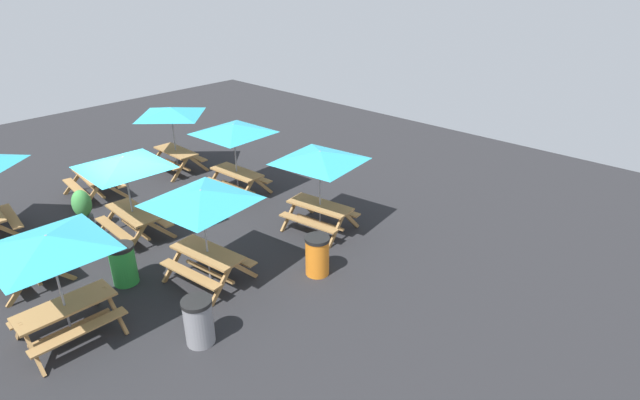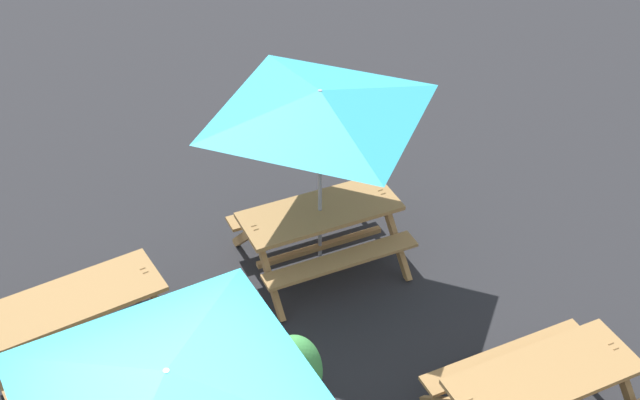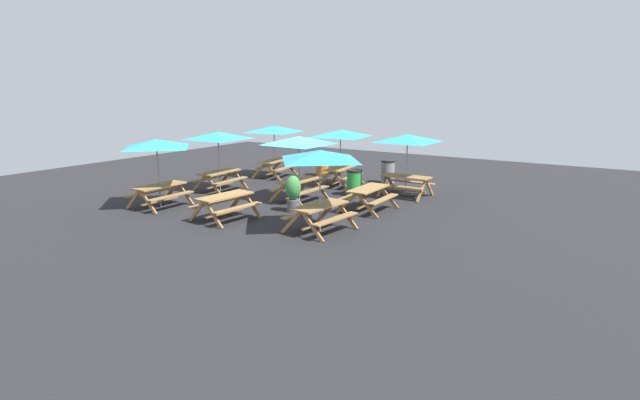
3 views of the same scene
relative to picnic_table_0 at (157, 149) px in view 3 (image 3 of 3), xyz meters
name	(u,v)px [view 3 (image 3 of 3)]	position (x,y,z in m)	size (l,w,h in m)	color
ground_plane	(292,200)	(-3.27, 3.14, -1.99)	(28.23, 28.23, 0.00)	#232326
picnic_table_0	(157,149)	(0.00, 0.00, 0.00)	(2.03, 2.03, 2.34)	olive
picnic_table_1	(320,161)	(-0.46, 6.10, 0.00)	(2.22, 2.22, 2.34)	olive
picnic_table_2	(274,133)	(-6.67, -0.24, 0.00)	(2.80, 2.80, 2.34)	olive
picnic_table_3	(407,143)	(-6.06, 6.33, 0.00)	(2.83, 2.83, 2.34)	olive
picnic_table_4	(225,202)	(0.03, 2.98, -1.43)	(1.93, 1.69, 0.81)	olive
picnic_table_5	(218,140)	(-3.11, -0.22, 0.00)	(2.83, 2.83, 2.34)	olive
picnic_table_6	(341,137)	(-6.44, 3.29, 0.00)	(2.81, 2.81, 2.34)	olive
picnic_table_7	(299,145)	(-3.30, 3.43, 0.00)	(2.83, 2.83, 2.34)	olive
picnic_table_8	(368,194)	(-3.32, 6.16, -1.43)	(1.81, 1.54, 0.81)	olive
trash_bin_green	(354,183)	(-5.11, 4.68, -1.49)	(0.59, 0.59, 0.98)	green
trash_bin_gray	(388,172)	(-8.05, 4.68, -1.49)	(0.59, 0.59, 0.98)	gray
trash_bin_orange	(322,165)	(-8.10, 1.40, -1.49)	(0.59, 0.59, 0.98)	orange
potted_plant_0	(293,193)	(-1.91, 4.15, -1.36)	(0.51, 0.51, 1.18)	#59595B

